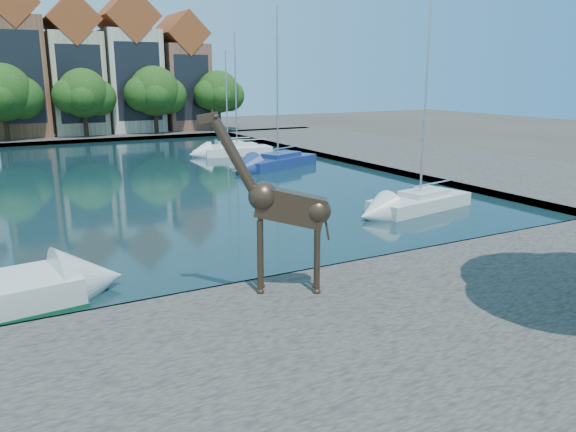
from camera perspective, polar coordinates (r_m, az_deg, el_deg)
name	(u,v)px	position (r m, az deg, el deg)	size (l,w,h in m)	color
ground	(280,287)	(19.54, -0.79, -7.26)	(160.00, 160.00, 0.00)	#38332B
water_basin	(123,179)	(41.60, -16.46, 3.66)	(38.00, 50.00, 0.08)	black
near_quay	(417,372)	(14.20, 13.00, -15.15)	(50.00, 14.00, 0.50)	#534F48
far_quay	(62,135)	(72.93, -22.01, 7.60)	(60.00, 16.00, 0.50)	#534F48
right_quay	(399,153)	(52.70, 11.21, 6.27)	(14.00, 52.00, 0.50)	#534F48
townhouse_center	(17,65)	(72.25, -25.84, 13.65)	(5.44, 9.18, 16.93)	brown
townhouse_east_inner	(74,71)	(72.86, -20.96, 13.60)	(5.94, 9.18, 15.79)	#BFAD88
townhouse_east_mid	(129,68)	(74.08, -15.86, 14.26)	(6.43, 9.18, 16.65)	beige
townhouse_east_end	(180,76)	(75.83, -10.89, 13.76)	(5.44, 9.18, 14.43)	brown
far_tree_mid_west	(4,94)	(66.68, -26.91, 10.97)	(7.80, 6.00, 8.00)	#332114
far_tree_mid_east	(84,95)	(67.47, -20.00, 11.50)	(7.02, 5.40, 7.52)	#332114
far_tree_east	(155,93)	(69.18, -13.32, 12.09)	(7.54, 5.80, 7.84)	#332114
far_tree_far_east	(219,93)	(71.74, -7.02, 12.28)	(6.76, 5.20, 7.36)	#332114
giraffe_statue	(280,206)	(17.13, -0.77, 1.03)	(3.60, 2.24, 5.58)	#3C2B1E
sailboat_right_a	(420,199)	(31.20, 13.25, 1.68)	(6.54, 3.22, 11.13)	silver
sailboat_right_b	(278,159)	(44.73, -1.05, 5.76)	(7.46, 5.02, 12.16)	navy
sailboat_right_c	(237,149)	(51.95, -5.20, 6.82)	(6.38, 2.85, 10.81)	white
sailboat_right_d	(228,146)	(53.95, -6.13, 7.05)	(4.99, 1.94, 9.36)	silver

